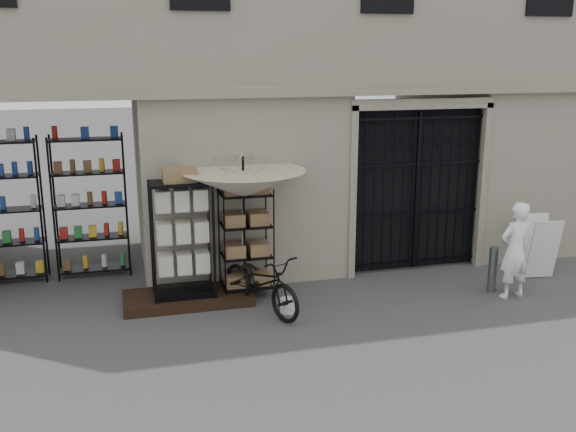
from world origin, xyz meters
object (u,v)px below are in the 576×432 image
object	(u,v)px
market_umbrella	(243,177)
white_bucket	(288,305)
display_cabinet	(182,245)
steel_bollard	(493,270)
easel_sign	(539,247)
wire_rack	(246,243)
bicycle	(261,310)
shopkeeper	(511,297)

from	to	relation	value
market_umbrella	white_bucket	distance (m)	2.09
display_cabinet	market_umbrella	distance (m)	1.41
steel_bollard	easel_sign	bearing A→B (deg)	20.40
wire_rack	bicycle	xyz separation A→B (m)	(0.08, -0.71, -0.88)
market_umbrella	white_bucket	xyz separation A→B (m)	(0.51, -0.75, -1.88)
bicycle	shopkeeper	xyz separation A→B (m)	(4.04, -0.48, 0.00)
wire_rack	white_bucket	xyz separation A→B (m)	(0.46, -0.88, -0.77)
white_bucket	steel_bollard	xyz separation A→B (m)	(3.48, -0.02, 0.27)
bicycle	steel_bollard	bearing A→B (deg)	-28.81
market_umbrella	white_bucket	world-z (taller)	market_umbrella
bicycle	display_cabinet	bearing A→B (deg)	126.05
white_bucket	easel_sign	distance (m)	4.70
display_cabinet	easel_sign	world-z (taller)	display_cabinet
white_bucket	market_umbrella	bearing A→B (deg)	124.40
wire_rack	shopkeeper	bearing A→B (deg)	-37.64
market_umbrella	steel_bollard	bearing A→B (deg)	-10.87
wire_rack	steel_bollard	size ratio (longest dim) A/B	2.35
wire_rack	steel_bollard	world-z (taller)	wire_rack
wire_rack	easel_sign	bearing A→B (deg)	-26.62
shopkeeper	easel_sign	size ratio (longest dim) A/B	1.48
wire_rack	market_umbrella	world-z (taller)	market_umbrella
wire_rack	steel_bollard	bearing A→B (deg)	-34.35
market_umbrella	steel_bollard	xyz separation A→B (m)	(4.00, -0.77, -1.61)
wire_rack	easel_sign	distance (m)	5.15
market_umbrella	steel_bollard	distance (m)	4.38
shopkeeper	easel_sign	distance (m)	1.36
wire_rack	white_bucket	distance (m)	1.26
easel_sign	display_cabinet	bearing A→B (deg)	-174.39
white_bucket	shopkeeper	distance (m)	3.68
display_cabinet	market_umbrella	size ratio (longest dim) A/B	0.71
wire_rack	market_umbrella	size ratio (longest dim) A/B	0.65
display_cabinet	market_umbrella	bearing A→B (deg)	12.79
market_umbrella	shopkeeper	bearing A→B (deg)	-14.26
white_bucket	bicycle	xyz separation A→B (m)	(-0.38, 0.17, -0.11)
bicycle	easel_sign	xyz separation A→B (m)	(5.04, 0.25, 0.55)
market_umbrella	steel_bollard	world-z (taller)	market_umbrella
wire_rack	bicycle	distance (m)	1.14
wire_rack	easel_sign	size ratio (longest dim) A/B	1.68
display_cabinet	steel_bollard	distance (m)	5.06
market_umbrella	shopkeeper	xyz separation A→B (m)	(4.18, -1.06, -1.99)
display_cabinet	steel_bollard	bearing A→B (deg)	4.34
white_bucket	steel_bollard	world-z (taller)	steel_bollard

